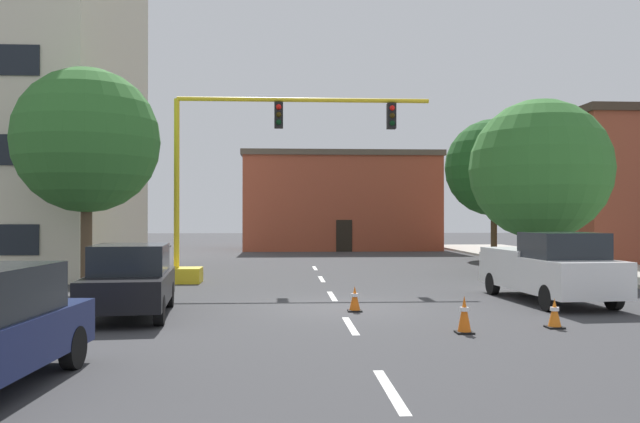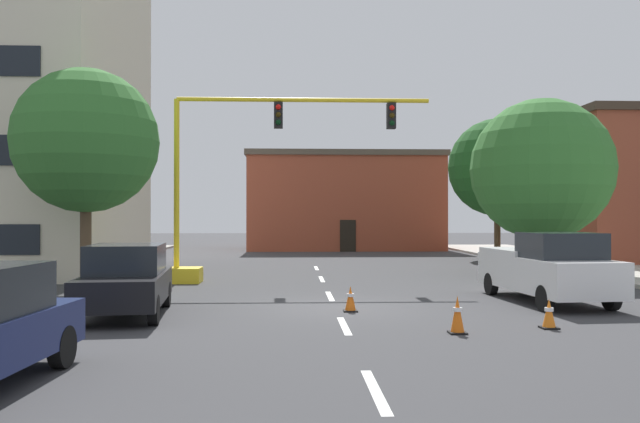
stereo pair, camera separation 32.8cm
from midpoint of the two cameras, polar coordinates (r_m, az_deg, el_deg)
name	(u,v)px [view 1 (the left image)]	position (r m, az deg, el deg)	size (l,w,h in m)	color
ground_plane	(339,307)	(17.92, 1.11, -8.21)	(160.00, 160.00, 0.00)	#38383A
lane_stripe_seg_1	(390,390)	(9.61, 5.03, -15.02)	(0.16, 2.40, 0.01)	silver
lane_stripe_seg_2	(350,326)	(14.96, 1.98, -9.75)	(0.16, 2.40, 0.01)	silver
lane_stripe_seg_3	(332,296)	(20.40, 0.58, -7.26)	(0.16, 2.40, 0.01)	silver
lane_stripe_seg_4	(322,279)	(25.86, -0.23, -5.81)	(0.16, 2.40, 0.01)	silver
lane_stripe_seg_5	(315,268)	(31.33, -0.75, -4.87)	(0.16, 2.40, 0.01)	silver
building_brick_center	(339,202)	(50.13, 1.45, 0.86)	(14.28, 8.69, 7.10)	brown
traffic_signal_gantry	(214,220)	(24.73, -9.41, -0.69)	(10.23, 1.20, 6.83)	yellow
traffic_light_pole_right	(532,189)	(27.58, 17.37, 1.87)	(0.32, 0.47, 4.80)	yellow
tree_left_near	(87,141)	(22.90, -19.76, 5.73)	(4.68, 4.68, 7.23)	brown
tree_right_far	(494,168)	(39.72, 14.44, 3.67)	(5.59, 5.59, 8.06)	#4C3823
tree_right_mid	(540,169)	(28.81, 18.04, 3.44)	(5.78, 5.78, 7.26)	brown
pickup_truck_white	(549,268)	(19.97, 18.58, -4.58)	(2.40, 5.54, 1.99)	white
sedan_black_mid_left	(130,280)	(16.97, -16.49, -5.62)	(2.28, 4.66, 1.74)	black
traffic_cone_roadside_a	(355,299)	(17.12, 2.44, -7.50)	(0.36, 0.36, 0.65)	black
traffic_cone_roadside_b	(464,315)	(14.24, 11.61, -8.66)	(0.36, 0.36, 0.79)	black
traffic_cone_roadside_c	(555,314)	(15.42, 18.88, -8.27)	(0.36, 0.36, 0.65)	black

